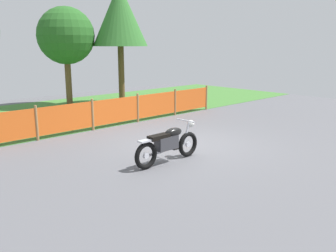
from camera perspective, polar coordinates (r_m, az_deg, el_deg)
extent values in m
cube|color=#5B5B60|center=(10.48, 2.64, -2.89)|extent=(24.00, 24.00, 0.02)
cube|color=#427A33|center=(15.89, -15.48, 2.07)|extent=(24.00, 7.11, 0.01)
cylinder|color=#997547|center=(11.43, -19.75, 0.43)|extent=(0.08, 0.08, 1.05)
cylinder|color=#997547|center=(12.29, -11.64, 1.74)|extent=(0.08, 0.08, 1.05)
cylinder|color=#997547|center=(13.37, -4.72, 2.83)|extent=(0.08, 0.08, 1.05)
cylinder|color=#997547|center=(14.63, 1.11, 3.72)|extent=(0.08, 0.08, 1.05)
cylinder|color=#997547|center=(16.01, 5.98, 4.43)|extent=(0.08, 0.08, 1.05)
cube|color=orange|center=(11.09, -24.23, -0.20)|extent=(1.82, 0.02, 0.85)
cube|color=orange|center=(11.83, -15.55, 1.21)|extent=(1.82, 0.02, 0.85)
cube|color=orange|center=(12.81, -8.04, 2.40)|extent=(1.82, 0.02, 0.85)
cube|color=orange|center=(13.98, -1.68, 3.38)|extent=(1.82, 0.02, 0.85)
cube|color=orange|center=(15.30, 3.65, 4.17)|extent=(1.82, 0.02, 0.85)
cylinder|color=brown|center=(17.59, -15.21, 6.79)|extent=(0.28, 0.28, 2.26)
sphere|color=#286023|center=(17.51, -15.60, 13.39)|extent=(2.55, 2.55, 2.55)
cylinder|color=brown|center=(17.55, -7.25, 7.81)|extent=(0.28, 0.28, 2.69)
cone|color=#33702D|center=(17.53, -7.51, 16.78)|extent=(2.52, 2.52, 2.80)
torus|color=black|center=(9.28, 3.10, -2.85)|extent=(0.64, 0.11, 0.64)
cylinder|color=silver|center=(9.28, 3.10, -2.85)|extent=(0.14, 0.06, 0.14)
torus|color=black|center=(8.36, -3.46, -4.62)|extent=(0.64, 0.11, 0.64)
cylinder|color=silver|center=(8.36, -3.46, -4.62)|extent=(0.14, 0.06, 0.14)
cube|color=#38383D|center=(8.72, -0.24, -2.63)|extent=(0.60, 0.24, 0.32)
ellipsoid|color=black|center=(8.82, 0.84, -0.98)|extent=(0.52, 0.24, 0.22)
cube|color=black|center=(8.51, -1.45, -1.70)|extent=(0.56, 0.22, 0.10)
cube|color=silver|center=(8.26, -3.49, -2.31)|extent=(0.36, 0.16, 0.04)
cylinder|color=silver|center=(9.17, 2.87, -1.18)|extent=(0.23, 0.06, 0.57)
sphere|color=white|center=(9.23, 3.56, 0.37)|extent=(0.18, 0.18, 0.18)
cylinder|color=silver|center=(9.07, 2.72, 0.86)|extent=(0.04, 0.60, 0.03)
cylinder|color=silver|center=(8.70, -2.30, -4.36)|extent=(0.55, 0.07, 0.07)
cube|color=black|center=(10.09, 1.04, -3.36)|extent=(0.32, 0.32, 0.03)
cone|color=orange|center=(10.02, 1.04, -1.90)|extent=(0.26, 0.26, 0.50)
cylinder|color=white|center=(10.01, 1.05, -1.76)|extent=(0.15, 0.15, 0.06)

